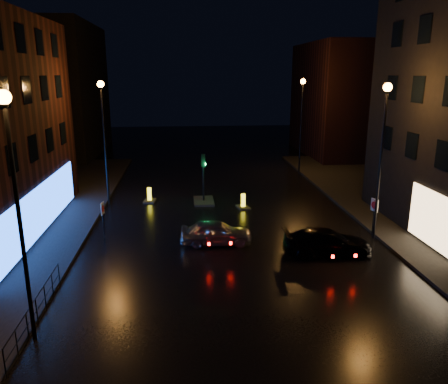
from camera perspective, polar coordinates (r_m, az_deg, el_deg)
The scene contains 15 objects.
ground at distance 18.23m, azimuth 3.40°, elevation -13.77°, with size 120.00×120.00×0.00m, color black.
building_far_left at distance 52.53m, azimuth -20.68°, elevation 12.31°, with size 8.00×16.00×14.00m, color black.
building_far_right at distance 50.93m, azimuth 15.13°, elevation 11.56°, with size 8.00×14.00×12.00m, color black.
street_lamp_lnear at distance 15.08m, azimuth -25.67°, elevation 1.18°, with size 0.44×0.44×8.37m.
street_lamp_lfar at distance 30.38m, azimuth -15.47°, elevation 8.53°, with size 0.44×0.44×8.37m.
street_lamp_rnear at distance 24.28m, azimuth 20.02°, elevation 6.60°, with size 0.44×0.44×8.37m.
street_lamp_rfar at distance 39.26m, azimuth 10.10°, elevation 10.25°, with size 0.44×0.44×8.37m.
traffic_signal at distance 30.91m, azimuth -2.67°, elevation -0.39°, with size 1.40×2.40×3.45m.
guard_railing at distance 17.69m, azimuth -23.36°, elevation -13.35°, with size 0.05×6.04×1.00m.
silver_hatchback at distance 23.32m, azimuth -1.02°, elevation -5.30°, with size 1.53×3.80×1.29m, color #AAACB2.
dark_sedan at distance 22.63m, azimuth 13.31°, elevation -6.40°, with size 1.80×4.43×1.29m, color black.
bollard_near at distance 29.61m, azimuth 2.51°, elevation -1.68°, with size 0.95×1.24×0.98m.
bollard_far at distance 31.50m, azimuth -9.69°, elevation -0.83°, with size 0.89×1.23×1.01m.
road_sign_left at distance 24.71m, azimuth -15.56°, elevation -2.48°, with size 0.12×0.50×2.06m.
road_sign_right at distance 25.53m, azimuth 19.03°, elevation -2.02°, with size 0.22×0.51×2.16m.
Camera 1 is at (-2.52, -15.74, 8.84)m, focal length 35.00 mm.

